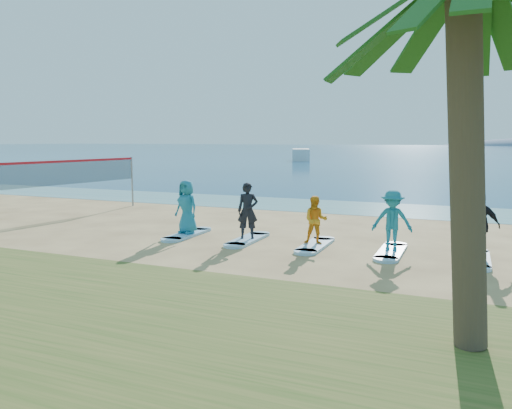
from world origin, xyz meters
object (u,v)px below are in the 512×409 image
at_px(paddleboard, 464,205).
at_px(surfboard_0, 187,234).
at_px(student_1, 248,211).
at_px(surfboard_2, 315,245).
at_px(boat_offshore_a, 301,160).
at_px(surfboard_1, 248,239).
at_px(student_2, 316,220).
at_px(surfboard_3, 391,252).
at_px(student_4, 479,225).
at_px(paddleboarder, 465,190).
at_px(student_0, 187,207).
at_px(volleyball_net, 55,174).
at_px(surfboard_4, 477,259).
at_px(student_3, 392,220).

distance_m(paddleboard, surfboard_0, 15.16).
relative_size(student_1, surfboard_2, 0.85).
distance_m(boat_offshore_a, surfboard_1, 65.40).
distance_m(student_2, surfboard_3, 2.48).
distance_m(student_1, student_4, 7.03).
height_order(paddleboard, surfboard_1, paddleboard).
distance_m(surfboard_0, surfboard_3, 7.03).
bearing_deg(student_1, surfboard_0, 157.42).
relative_size(surfboard_1, student_2, 1.44).
height_order(boat_offshore_a, student_1, student_1).
bearing_deg(surfboard_2, paddleboarder, 70.82).
xyz_separation_m(paddleboard, student_1, (-6.60, -12.24, 0.96)).
relative_size(boat_offshore_a, student_2, 5.68).
bearing_deg(paddleboarder, student_1, 150.42).
height_order(student_0, surfboard_1, student_0).
bearing_deg(student_4, surfboard_3, -177.30).
bearing_deg(volleyball_net, surfboard_2, -6.54).
xyz_separation_m(surfboard_0, surfboard_4, (9.37, 0.00, 0.00)).
bearing_deg(student_2, boat_offshore_a, 95.44).
bearing_deg(student_2, student_4, -12.92).
bearing_deg(student_3, student_0, 172.91).
xyz_separation_m(volleyball_net, surfboard_4, (16.73, -1.38, -1.86)).
height_order(student_0, student_3, student_0).
height_order(surfboard_2, student_3, student_3).
relative_size(paddleboarder, surfboard_1, 0.67).
bearing_deg(surfboard_4, paddleboard, 92.00).
relative_size(surfboard_2, surfboard_3, 1.00).
distance_m(paddleboard, student_0, 15.19).
bearing_deg(surfboard_0, surfboard_2, 0.00).
xyz_separation_m(paddleboarder, student_4, (0.43, -12.24, 0.16)).
xyz_separation_m(surfboard_0, student_1, (2.34, 0.00, 0.98)).
bearing_deg(surfboard_0, student_1, 0.00).
xyz_separation_m(surfboard_1, student_1, (0.00, 0.00, 0.98)).
xyz_separation_m(paddleboarder, student_2, (-4.26, -12.24, -0.00)).
bearing_deg(surfboard_1, paddleboard, 61.67).
bearing_deg(surfboard_0, volleyball_net, 169.38).
distance_m(student_0, surfboard_2, 4.79).
distance_m(boat_offshore_a, surfboard_4, 67.72).
relative_size(student_2, surfboard_3, 0.69).
bearing_deg(student_1, student_4, -22.58).
xyz_separation_m(boat_offshore_a, student_4, (25.50, -62.73, 1.01)).
bearing_deg(surfboard_3, student_1, 180.00).
relative_size(volleyball_net, boat_offshore_a, 1.04).
relative_size(paddleboarder, boat_offshore_a, 0.17).
bearing_deg(boat_offshore_a, surfboard_2, -90.27).
xyz_separation_m(paddleboard, surfboard_4, (0.43, -12.24, -0.01)).
bearing_deg(boat_offshore_a, student_3, -88.37).
relative_size(surfboard_4, student_4, 1.19).
relative_size(boat_offshore_a, surfboard_3, 3.93).
bearing_deg(paddleboard, student_2, -120.15).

